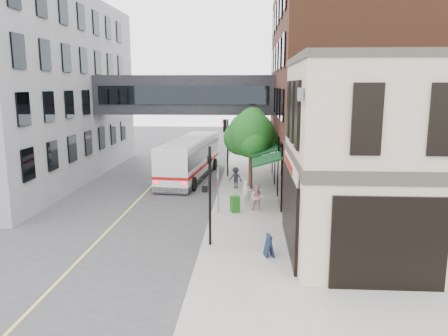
# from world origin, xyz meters

# --- Properties ---
(ground) EXTENTS (120.00, 120.00, 0.00)m
(ground) POSITION_xyz_m (0.00, 0.00, 0.00)
(ground) COLOR #38383A
(ground) RESTS_ON ground
(sidewalk_main) EXTENTS (4.00, 60.00, 0.15)m
(sidewalk_main) POSITION_xyz_m (2.00, 14.00, 0.07)
(sidewalk_main) COLOR gray
(sidewalk_main) RESTS_ON ground
(corner_building) EXTENTS (10.19, 8.12, 8.45)m
(corner_building) POSITION_xyz_m (8.97, 2.00, 4.21)
(corner_building) COLOR #C1AB93
(corner_building) RESTS_ON ground
(brick_building) EXTENTS (13.76, 18.00, 14.00)m
(brick_building) POSITION_xyz_m (9.98, 15.00, 6.99)
(brick_building) COLOR #4A2717
(brick_building) RESTS_ON ground
(opposite_building) EXTENTS (14.00, 24.00, 14.00)m
(opposite_building) POSITION_xyz_m (-17.00, 16.00, 7.00)
(opposite_building) COLOR gray
(opposite_building) RESTS_ON ground
(skyway_bridge) EXTENTS (14.00, 3.18, 3.00)m
(skyway_bridge) POSITION_xyz_m (-3.00, 18.00, 6.50)
(skyway_bridge) COLOR black
(skyway_bridge) RESTS_ON ground
(traffic_signal_near) EXTENTS (0.44, 0.22, 4.60)m
(traffic_signal_near) POSITION_xyz_m (0.37, 2.00, 2.98)
(traffic_signal_near) COLOR black
(traffic_signal_near) RESTS_ON sidewalk_main
(traffic_signal_far) EXTENTS (0.53, 0.28, 4.50)m
(traffic_signal_far) POSITION_xyz_m (0.26, 17.00, 3.34)
(traffic_signal_far) COLOR black
(traffic_signal_far) RESTS_ON sidewalk_main
(street_sign_pole) EXTENTS (0.08, 0.75, 3.00)m
(street_sign_pole) POSITION_xyz_m (0.39, 7.00, 1.93)
(street_sign_pole) COLOR gray
(street_sign_pole) RESTS_ON sidewalk_main
(street_tree) EXTENTS (3.80, 3.20, 5.60)m
(street_tree) POSITION_xyz_m (2.19, 13.22, 3.91)
(street_tree) COLOR #382619
(street_tree) RESTS_ON sidewalk_main
(lane_marking) EXTENTS (0.12, 40.00, 0.01)m
(lane_marking) POSITION_xyz_m (-5.00, 10.00, 0.01)
(lane_marking) COLOR #D8CC4C
(lane_marking) RESTS_ON ground
(bus) EXTENTS (3.70, 11.56, 3.06)m
(bus) POSITION_xyz_m (-2.56, 16.93, 1.71)
(bus) COLOR silver
(bus) RESTS_ON ground
(pedestrian_a) EXTENTS (0.61, 0.46, 1.49)m
(pedestrian_a) POSITION_xyz_m (1.96, 8.74, 0.90)
(pedestrian_a) COLOR silver
(pedestrian_a) RESTS_ON sidewalk_main
(pedestrian_b) EXTENTS (0.85, 0.72, 1.53)m
(pedestrian_b) POSITION_xyz_m (2.60, 7.56, 0.91)
(pedestrian_b) COLOR pink
(pedestrian_b) RESTS_ON sidewalk_main
(pedestrian_c) EXTENTS (1.11, 0.91, 1.49)m
(pedestrian_c) POSITION_xyz_m (1.16, 13.02, 0.90)
(pedestrian_c) COLOR black
(pedestrian_c) RESTS_ON sidewalk_main
(newspaper_box) EXTENTS (0.59, 0.56, 0.94)m
(newspaper_box) POSITION_xyz_m (1.34, 7.20, 0.62)
(newspaper_box) COLOR #195D15
(newspaper_box) RESTS_ON sidewalk_main
(sandwich_board) EXTENTS (0.45, 0.59, 0.94)m
(sandwich_board) POSITION_xyz_m (3.00, 0.80, 0.62)
(sandwich_board) COLOR #101C32
(sandwich_board) RESTS_ON sidewalk_main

